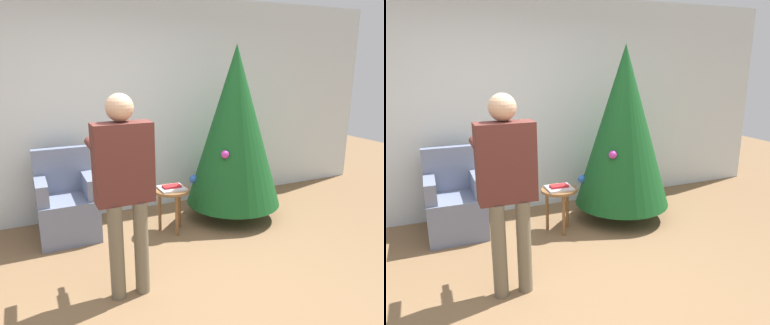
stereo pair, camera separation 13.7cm
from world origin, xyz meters
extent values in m
plane|color=brown|center=(0.00, 0.00, 0.00)|extent=(14.00, 14.00, 0.00)
cube|color=silver|center=(0.00, 2.23, 1.35)|extent=(8.00, 0.06, 2.70)
cylinder|color=brown|center=(1.30, 1.43, 0.10)|extent=(0.10, 0.10, 0.20)
cone|color=#144C1E|center=(1.30, 1.43, 1.15)|extent=(1.15, 1.15, 1.91)
sphere|color=#B23399|center=(1.02, 1.17, 0.89)|extent=(0.10, 0.10, 0.10)
sphere|color=#2856B2|center=(0.82, 1.57, 0.51)|extent=(0.11, 0.11, 0.11)
sphere|color=white|center=(1.54, 1.64, 1.11)|extent=(0.09, 0.09, 0.09)
cube|color=slate|center=(-0.66, 1.69, 0.23)|extent=(0.62, 0.63, 0.47)
cube|color=slate|center=(-0.66, 1.94, 0.72)|extent=(0.62, 0.14, 0.51)
cube|color=slate|center=(-0.91, 1.69, 0.58)|extent=(0.12, 0.56, 0.23)
cube|color=slate|center=(-0.41, 1.69, 0.58)|extent=(0.12, 0.56, 0.23)
cylinder|color=#6B604C|center=(-0.44, 0.34, 0.40)|extent=(0.12, 0.12, 0.81)
cylinder|color=#6B604C|center=(-0.23, 0.34, 0.40)|extent=(0.12, 0.12, 0.81)
cube|color=#562823|center=(-0.33, 0.40, 1.13)|extent=(0.46, 0.20, 0.64)
sphere|color=tan|center=(-0.33, 0.44, 1.56)|extent=(0.22, 0.22, 0.22)
cylinder|color=#562823|center=(-0.53, 0.59, 1.26)|extent=(0.08, 0.30, 0.08)
cylinder|color=#562823|center=(-0.14, 0.59, 1.26)|extent=(0.08, 0.30, 0.08)
cube|color=white|center=(-0.14, 0.78, 1.26)|extent=(0.04, 0.14, 0.04)
cylinder|color=brown|center=(0.44, 1.35, 0.50)|extent=(0.41, 0.41, 0.03)
cylinder|color=brown|center=(0.44, 1.20, 0.24)|extent=(0.04, 0.04, 0.48)
cylinder|color=brown|center=(0.56, 1.42, 0.24)|extent=(0.04, 0.04, 0.48)
cylinder|color=brown|center=(0.32, 1.42, 0.24)|extent=(0.04, 0.04, 0.48)
cube|color=silver|center=(0.44, 1.35, 0.52)|extent=(0.29, 0.26, 0.02)
cube|color=#B21E23|center=(0.44, 1.35, 0.54)|extent=(0.20, 0.11, 0.02)
camera|label=1|loc=(-1.03, -2.39, 1.89)|focal=35.00mm
camera|label=2|loc=(-0.90, -2.44, 1.89)|focal=35.00mm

